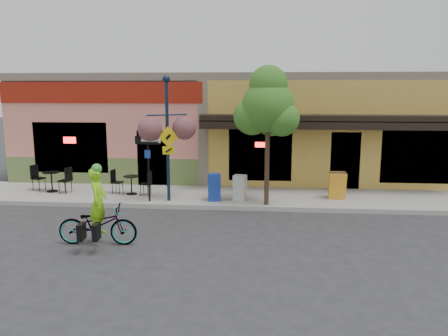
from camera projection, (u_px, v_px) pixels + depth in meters
The scene contains 14 objects.
ground at pixel (221, 215), 13.69m from camera, with size 90.00×90.00×0.00m, color #2D2D30.
sidewalk at pixel (226, 197), 15.64m from camera, with size 24.00×3.00×0.15m, color #9E9B93.
curb at pixel (222, 208), 14.21m from camera, with size 24.00×0.12×0.15m, color #A8A59E.
building at pixel (235, 124), 20.64m from camera, with size 18.20×8.20×4.50m, color #E17F6F, non-canonical shape.
bicycle at pixel (98, 224), 10.99m from camera, with size 0.69×1.99×1.04m, color maroon.
cyclist_rider at pixel (99, 212), 10.93m from camera, with size 0.63×0.41×1.72m, color #8BE518.
lamp_post at pixel (168, 139), 14.47m from camera, with size 1.34×0.54×4.19m, color #122139, non-canonical shape.
one_way_sign at pixel (149, 169), 14.58m from camera, with size 0.85×0.18×2.21m, color black, non-canonical shape.
cafe_set_left at pixel (52, 179), 16.03m from camera, with size 1.61×0.81×0.97m, color black, non-canonical shape.
cafe_set_right at pixel (131, 182), 15.64m from camera, with size 1.46×0.73×0.87m, color black, non-canonical shape.
newspaper_box_blue at pixel (214, 187), 14.76m from camera, with size 0.41×0.37×0.92m, color #1A379E, non-canonical shape.
newspaper_box_grey at pixel (240, 188), 14.81m from camera, with size 0.40×0.37×0.87m, color silver, non-canonical shape.
street_tree at pixel (268, 136), 13.94m from camera, with size 1.77×1.77×4.53m, color #3D7A26, non-canonical shape.
sandwich_board at pixel (338, 187), 14.81m from camera, with size 0.56×0.41×0.94m, color #F9A327, non-canonical shape.
Camera 1 is at (1.22, -13.15, 3.89)m, focal length 35.00 mm.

